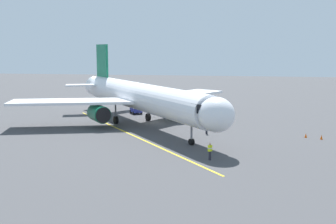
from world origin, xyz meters
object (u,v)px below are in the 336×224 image
(tug_near_nose, at_px, (136,110))
(safety_cone_nose_left, at_px, (321,137))
(ground_crew_marshaller, at_px, (210,151))
(airplane, at_px, (140,97))
(ground_crew_wing_walker, at_px, (207,127))
(safety_cone_nose_right, at_px, (306,135))

(tug_near_nose, height_order, safety_cone_nose_left, tug_near_nose)
(ground_crew_marshaller, bearing_deg, airplane, -56.64)
(ground_crew_marshaller, relative_size, safety_cone_nose_left, 3.11)
(airplane, bearing_deg, ground_crew_marshaller, 123.36)
(ground_crew_wing_walker, xyz_separation_m, tug_near_nose, (12.95, -14.42, -0.18))
(tug_near_nose, distance_m, safety_cone_nose_right, 29.04)
(ground_crew_marshaller, bearing_deg, tug_near_nose, -62.07)
(tug_near_nose, xyz_separation_m, safety_cone_nose_left, (-26.74, 15.42, -0.43))
(airplane, xyz_separation_m, tug_near_nose, (3.17, -10.06, -3.30))
(tug_near_nose, height_order, safety_cone_nose_right, tug_near_nose)
(ground_crew_wing_walker, bearing_deg, tug_near_nose, -48.08)
(airplane, bearing_deg, safety_cone_nose_left, 167.20)
(airplane, xyz_separation_m, safety_cone_nose_right, (-21.89, 4.61, -3.73))
(safety_cone_nose_left, bearing_deg, ground_crew_wing_walker, -4.12)
(tug_near_nose, relative_size, safety_cone_nose_left, 4.99)
(ground_crew_wing_walker, relative_size, safety_cone_nose_left, 3.11)
(ground_crew_marshaller, bearing_deg, ground_crew_wing_walker, -84.00)
(ground_crew_marshaller, height_order, safety_cone_nose_right, ground_crew_marshaller)
(safety_cone_nose_right, bearing_deg, ground_crew_marshaller, 48.59)
(ground_crew_marshaller, distance_m, ground_crew_wing_walker, 12.56)
(ground_crew_marshaller, xyz_separation_m, ground_crew_wing_walker, (1.31, -12.49, 0.00))
(tug_near_nose, bearing_deg, safety_cone_nose_left, 150.03)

